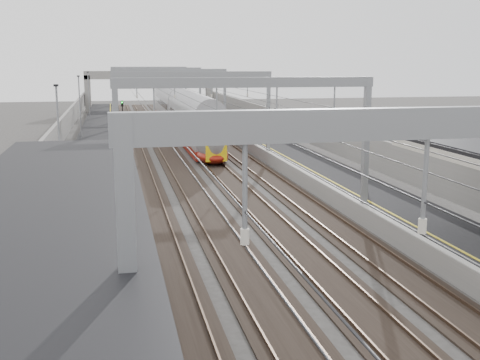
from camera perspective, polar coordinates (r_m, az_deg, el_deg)
name	(u,v)px	position (r m, az deg, el deg)	size (l,w,h in m)	color
platform_left	(96,156)	(52.36, -13.53, 2.20)	(4.00, 120.00, 1.00)	black
platform_right	(278,151)	(54.28, 3.61, 2.79)	(4.00, 120.00, 1.00)	black
tracks	(190,159)	(52.79, -4.80, 2.04)	(11.40, 140.00, 0.20)	black
overhead_line	(180,85)	(58.76, -5.71, 8.92)	(13.00, 140.00, 6.60)	gray
canopy_left	(18,266)	(10.38, -20.33, -7.66)	(4.40, 30.00, 4.24)	black
overbridge	(149,80)	(106.98, -8.60, 9.35)	(22.00, 2.20, 6.90)	gray
wall_left	(56,144)	(52.40, -17.08, 3.24)	(0.30, 120.00, 3.20)	gray
wall_right	(312,138)	(55.08, 6.84, 4.01)	(0.30, 120.00, 3.20)	gray
train	(183,117)	(70.30, -5.44, 5.97)	(2.71, 49.39, 4.29)	maroon
signal_green	(122,109)	(79.88, -11.09, 6.64)	(0.32, 0.32, 3.48)	black
signal_red_near	(192,111)	(75.14, -4.56, 6.55)	(0.32, 0.32, 3.48)	black
signal_red_far	(201,107)	(82.57, -3.69, 6.96)	(0.32, 0.32, 3.48)	black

